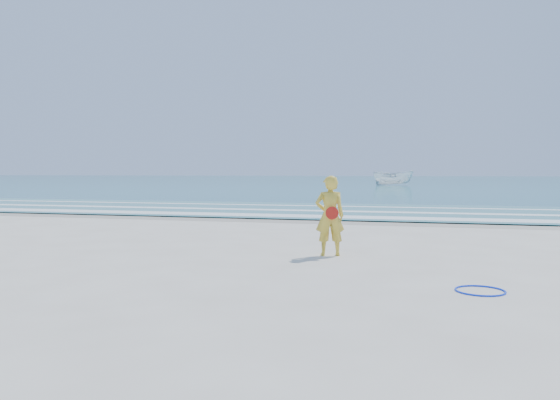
# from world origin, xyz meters

# --- Properties ---
(ground) EXTENTS (400.00, 400.00, 0.00)m
(ground) POSITION_xyz_m (0.00, 0.00, 0.00)
(ground) COLOR silver
(ground) RESTS_ON ground
(wet_sand) EXTENTS (400.00, 2.40, 0.00)m
(wet_sand) POSITION_xyz_m (0.00, 9.00, 0.00)
(wet_sand) COLOR #B2A893
(wet_sand) RESTS_ON ground
(ocean) EXTENTS (400.00, 190.00, 0.04)m
(ocean) POSITION_xyz_m (0.00, 105.00, 0.02)
(ocean) COLOR #19727F
(ocean) RESTS_ON ground
(shallow) EXTENTS (400.00, 10.00, 0.01)m
(shallow) POSITION_xyz_m (0.00, 14.00, 0.04)
(shallow) COLOR #59B7AD
(shallow) RESTS_ON ocean
(foam_near) EXTENTS (400.00, 1.40, 0.01)m
(foam_near) POSITION_xyz_m (0.00, 10.30, 0.05)
(foam_near) COLOR white
(foam_near) RESTS_ON shallow
(foam_mid) EXTENTS (400.00, 0.90, 0.01)m
(foam_mid) POSITION_xyz_m (0.00, 13.20, 0.05)
(foam_mid) COLOR white
(foam_mid) RESTS_ON shallow
(foam_far) EXTENTS (400.00, 0.60, 0.01)m
(foam_far) POSITION_xyz_m (0.00, 16.50, 0.05)
(foam_far) COLOR white
(foam_far) RESTS_ON shallow
(hoop) EXTENTS (0.77, 0.77, 0.03)m
(hoop) POSITION_xyz_m (4.99, -1.70, 0.01)
(hoop) COLOR #0D37FB
(hoop) RESTS_ON ground
(boat) EXTENTS (5.04, 2.04, 1.92)m
(boat) POSITION_xyz_m (-0.12, 59.63, 1.00)
(boat) COLOR white
(boat) RESTS_ON ocean
(woman) EXTENTS (0.71, 0.57, 1.68)m
(woman) POSITION_xyz_m (2.24, 1.11, 0.84)
(woman) COLOR yellow
(woman) RESTS_ON ground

